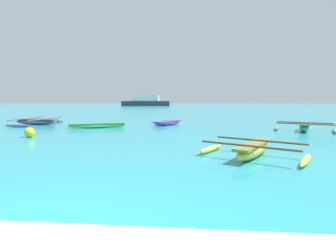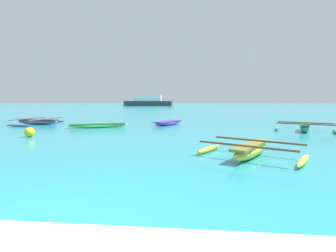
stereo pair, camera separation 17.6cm
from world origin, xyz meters
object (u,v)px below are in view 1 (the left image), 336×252
(moored_boat_0, at_px, (98,125))
(moored_boat_2, at_px, (37,122))
(moored_boat_1, at_px, (304,127))
(distant_ferry, at_px, (146,102))
(mooring_buoy_0, at_px, (29,132))
(moored_boat_3, at_px, (253,150))
(moored_boat_4, at_px, (167,123))

(moored_boat_0, xyz_separation_m, moored_boat_2, (-5.43, 1.90, 0.04))
(moored_boat_1, height_order, distant_ferry, distant_ferry)
(moored_boat_0, xyz_separation_m, moored_boat_1, (12.80, -0.78, 0.07))
(moored_boat_2, relative_size, mooring_buoy_0, 8.66)
(moored_boat_3, height_order, distant_ferry, distant_ferry)
(moored_boat_0, relative_size, moored_boat_4, 1.36)
(moored_boat_1, height_order, moored_boat_2, moored_boat_1)
(moored_boat_4, bearing_deg, moored_boat_3, -128.03)
(mooring_buoy_0, bearing_deg, distant_ferry, 94.50)
(moored_boat_4, bearing_deg, moored_boat_0, 150.68)
(distant_ferry, bearing_deg, mooring_buoy_0, -85.50)
(moored_boat_1, relative_size, moored_boat_3, 0.95)
(mooring_buoy_0, distance_m, distant_ferry, 63.13)
(moored_boat_0, bearing_deg, distant_ferry, 75.41)
(moored_boat_4, distance_m, mooring_buoy_0, 9.30)
(moored_boat_3, height_order, moored_boat_4, moored_boat_3)
(moored_boat_0, relative_size, moored_boat_2, 0.91)
(moored_boat_2, height_order, mooring_buoy_0, mooring_buoy_0)
(moored_boat_0, bearing_deg, moored_boat_4, 7.15)
(moored_boat_1, relative_size, distant_ferry, 0.26)
(distant_ferry, bearing_deg, moored_boat_1, -71.65)
(moored_boat_0, relative_size, distant_ferry, 0.28)
(moored_boat_1, height_order, moored_boat_3, moored_boat_1)
(moored_boat_2, xyz_separation_m, moored_boat_4, (9.83, 0.49, -0.05))
(moored_boat_4, height_order, distant_ferry, distant_ferry)
(moored_boat_3, bearing_deg, moored_boat_0, 75.02)
(moored_boat_1, bearing_deg, distant_ferry, 40.63)
(moored_boat_1, bearing_deg, moored_boat_3, 170.03)
(moored_boat_0, bearing_deg, moored_boat_1, -24.77)
(moored_boat_0, distance_m, moored_boat_2, 5.75)
(moored_boat_0, relative_size, mooring_buoy_0, 7.85)
(moored_boat_0, distance_m, moored_boat_1, 12.83)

